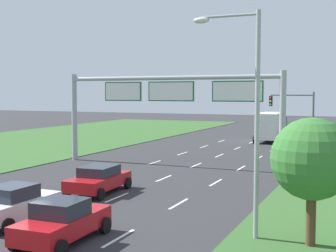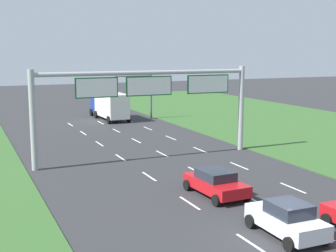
{
  "view_description": "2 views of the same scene",
  "coord_description": "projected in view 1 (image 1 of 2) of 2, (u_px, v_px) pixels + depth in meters",
  "views": [
    {
      "loc": [
        13.89,
        -15.13,
        5.48
      ],
      "look_at": [
        -0.31,
        17.41,
        2.97
      ],
      "focal_mm": 50.0,
      "sensor_mm": 36.0,
      "label": 1
    },
    {
      "loc": [
        -12.81,
        -15.94,
        8.24
      ],
      "look_at": [
        0.46,
        13.87,
        2.96
      ],
      "focal_mm": 50.0,
      "sensor_mm": 36.0,
      "label": 2
    }
  ],
  "objects": [
    {
      "name": "car_lead_silver",
      "position": [
        99.0,
        179.0,
        25.68
      ],
      "size": [
        2.4,
        4.39,
        1.48
      ],
      "rotation": [
        0.0,
        0.0,
        0.05
      ],
      "color": "red",
      "rests_on": "ground_plane"
    },
    {
      "name": "street_lamp",
      "position": [
        247.0,
        104.0,
        17.32
      ],
      "size": [
        2.61,
        0.32,
        8.5
      ],
      "color": "#9EA0A5",
      "rests_on": "ground_plane"
    },
    {
      "name": "traffic_light_mast",
      "position": [
        295.0,
        108.0,
        50.23
      ],
      "size": [
        4.76,
        0.49,
        5.6
      ],
      "color": "#47494F",
      "rests_on": "ground_plane"
    },
    {
      "name": "lane_dashes_inner_left",
      "position": [
        92.0,
        182.0,
        28.69
      ],
      "size": [
        0.14,
        56.4,
        0.01
      ],
      "color": "white",
      "rests_on": "ground_plane"
    },
    {
      "name": "car_near_red",
      "position": [
        15.0,
        204.0,
        19.76
      ],
      "size": [
        2.12,
        4.03,
        1.61
      ],
      "rotation": [
        0.0,
        0.0,
        -0.01
      ],
      "color": "silver",
      "rests_on": "ground_plane"
    },
    {
      "name": "ground_plane",
      "position": [
        10.0,
        223.0,
        19.76
      ],
      "size": [
        200.0,
        200.0,
        0.0
      ],
      "primitive_type": "plane",
      "color": "#2D2D30"
    },
    {
      "name": "sign_gantry",
      "position": [
        171.0,
        100.0,
        34.67
      ],
      "size": [
        17.24,
        0.44,
        7.0
      ],
      "color": "#9EA0A5",
      "rests_on": "ground_plane"
    },
    {
      "name": "lane_dashes_slip",
      "position": [
        199.0,
        192.0,
        25.9
      ],
      "size": [
        0.14,
        56.4,
        0.01
      ],
      "color": "white",
      "rests_on": "ground_plane"
    },
    {
      "name": "car_mid_lane",
      "position": [
        62.0,
        221.0,
        17.15
      ],
      "size": [
        2.17,
        4.14,
        1.59
      ],
      "rotation": [
        0.0,
        0.0,
        0.03
      ],
      "color": "red",
      "rests_on": "ground_plane"
    },
    {
      "name": "lane_dashes_inner_right",
      "position": [
        143.0,
        187.0,
        27.29
      ],
      "size": [
        0.14,
        56.4,
        0.01
      ],
      "color": "white",
      "rests_on": "ground_plane"
    },
    {
      "name": "roadside_tree_near",
      "position": [
        312.0,
        159.0,
        16.46
      ],
      "size": [
        2.93,
        2.93,
        4.63
      ],
      "color": "#513823",
      "rests_on": "ground_plane"
    },
    {
      "name": "box_truck",
      "position": [
        272.0,
        126.0,
        53.12
      ],
      "size": [
        2.83,
        8.49,
        3.26
      ],
      "rotation": [
        0.0,
        0.0,
        0.02
      ],
      "color": "navy",
      "rests_on": "ground_plane"
    }
  ]
}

